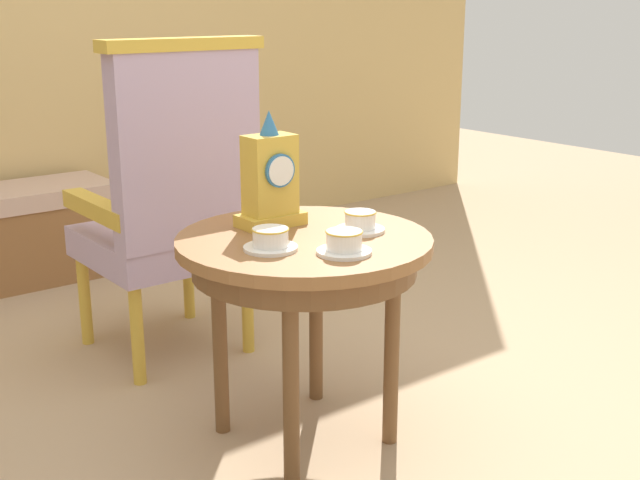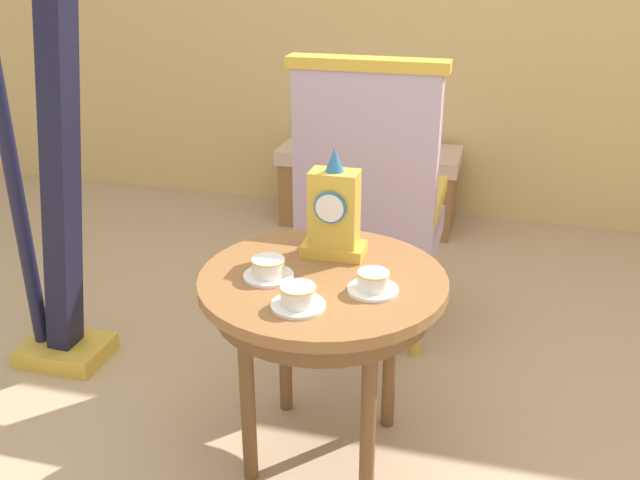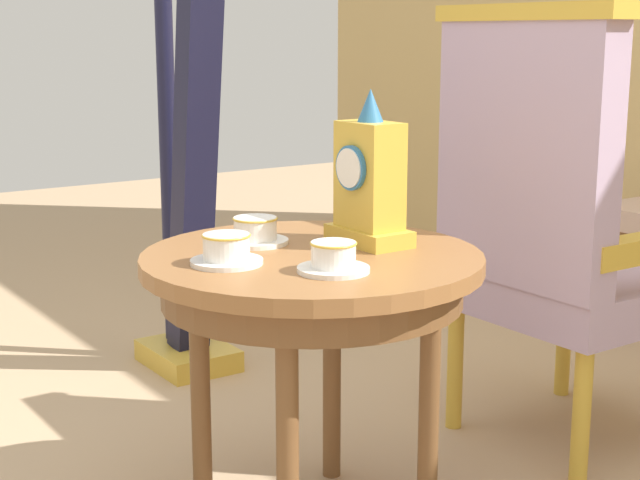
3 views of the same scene
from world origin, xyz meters
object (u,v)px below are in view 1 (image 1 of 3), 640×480
Objects in this scene: teacup_left at (271,240)px; armchair at (173,198)px; teacup_center at (360,222)px; window_bench at (3,237)px; side_table at (304,262)px; teacup_right at (344,243)px; mantel_clock at (270,180)px.

teacup_left is 0.13× the size of armchair.
teacup_center reaches higher than window_bench.
window_bench is at bearing 97.24° from side_table.
teacup_right is at bearing -83.83° from window_bench.
teacup_left is (-0.15, -0.05, 0.10)m from side_table.
mantel_clock is at bearing 92.33° from side_table.
side_table is 0.19m from teacup_left.
teacup_center is 0.14× the size of window_bench.
side_table is 2.00m from window_bench.
mantel_clock is at bearing 88.42° from teacup_right.
mantel_clock is (-0.16, 0.21, 0.11)m from teacup_center.
side_table is 4.94× the size of teacup_right.
window_bench is (-0.24, 1.80, -0.53)m from mantel_clock.
teacup_center is at bearing -19.79° from side_table.
teacup_center is at bearing 38.73° from teacup_right.
teacup_center is 0.12× the size of armchair.
teacup_left is 0.30m from teacup_center.
teacup_left is 1.02× the size of teacup_center.
teacup_right is 0.43× the size of mantel_clock.
armchair is 1.29m from window_bench.
teacup_center is 0.29m from mantel_clock.
window_bench is (-0.24, 1.21, -0.37)m from armchair.
teacup_right is 0.15× the size of window_bench.
mantel_clock is 1.90m from window_bench.
armchair reaches higher than side_table.
teacup_right reaches higher than side_table.
mantel_clock is (0.14, 0.20, 0.11)m from teacup_left.
teacup_center is (0.16, -0.06, 0.10)m from side_table.
teacup_center is at bearing -78.62° from window_bench.
side_table is 0.26m from mantel_clock.
window_bench is at bearing 97.65° from mantel_clock.
teacup_left is at bearing -124.82° from mantel_clock.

